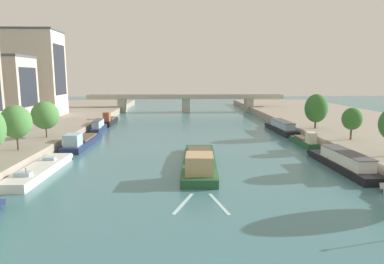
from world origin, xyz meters
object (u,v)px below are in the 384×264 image
Objects in this scene: moored_boat_left_downstream at (81,141)px; tree_right_distant at (316,108)px; tree_left_distant at (16,122)px; tree_right_end_of_row at (352,119)px; bridge_far at (186,101)px; moored_boat_right_end at (281,127)px; barge_midriver at (199,162)px; tree_left_far at (45,115)px; moored_boat_left_far at (110,121)px; moored_boat_left_lone at (99,127)px; moored_boat_right_gap_after at (304,141)px; moored_boat_right_upstream at (343,162)px; moored_boat_left_gap_after at (40,170)px.

moored_boat_left_downstream is 47.47m from tree_right_distant.
tree_left_distant is 55.91m from tree_right_distant.
tree_right_end_of_row is 71.23m from bridge_far.
moored_boat_left_downstream is 63.93m from bridge_far.
moored_boat_right_end is 54.29m from tree_left_distant.
tree_right_distant is (25.73, 23.54, 5.18)m from barge_midriver.
tree_left_far is 1.17× the size of tree_right_end_of_row.
moored_boat_left_downstream is 2.35× the size of tree_right_distant.
bridge_far is (20.86, 32.14, 2.98)m from moored_boat_left_far.
moored_boat_left_lone is at bearing 73.53° from tree_left_far.
moored_boat_right_gap_after is 0.61× the size of moored_boat_right_end.
moored_boat_right_upstream is (41.14, -45.71, 0.05)m from moored_boat_left_far.
tree_right_distant reaches higher than moored_boat_right_end.
moored_boat_right_upstream is (40.71, -17.36, 0.23)m from moored_boat_left_downstream.
moored_boat_right_gap_after is at bearing -35.52° from moored_boat_left_far.
barge_midriver is 35.25m from tree_right_distant.
tree_left_far is 53.05m from tree_right_distant.
tree_left_distant is at bearing -110.05° from bridge_far.
moored_boat_left_lone is 1.57× the size of tree_right_distant.
moored_boat_left_far reaches higher than moored_boat_right_upstream.
moored_boat_left_lone is 29.05m from tree_left_distant.
moored_boat_left_lone is (-0.24, 34.38, 0.61)m from moored_boat_left_gap_after.
moored_boat_left_far reaches higher than moored_boat_left_downstream.
moored_boat_left_gap_after is at bearing -151.49° from tree_right_distant.
bridge_far is (-21.03, 46.19, 2.89)m from moored_boat_right_end.
moored_boat_right_end is 49.90m from tree_left_far.
tree_right_distant is (46.94, 25.50, 5.58)m from moored_boat_left_gap_after.
tree_right_end_of_row is at bearing -34.97° from moored_boat_left_far.
tree_right_end_of_row is (53.61, 6.42, -0.64)m from tree_left_distant.
moored_boat_left_downstream is at bearing 173.66° from tree_right_end_of_row.
moored_boat_right_upstream is 16.06m from moored_boat_right_gap_after.
bridge_far is at bearing 64.50° from moored_boat_left_lone.
barge_midriver is at bearing -158.25° from tree_right_end_of_row.
moored_boat_left_far is 2.20× the size of tree_right_end_of_row.
moored_boat_left_gap_after is at bearing -89.92° from moored_boat_left_far.
tree_left_far reaches higher than tree_right_end_of_row.
tree_right_distant reaches higher than tree_left_distant.
tree_left_distant is at bearing -173.18° from tree_right_end_of_row.
barge_midriver is 0.31× the size of bridge_far.
moored_boat_right_gap_after is at bearing 35.95° from barge_midriver.
tree_left_distant is 10.65m from tree_left_far.
tree_left_far is (-46.89, 0.23, 4.99)m from moored_boat_right_gap_after.
moored_boat_right_end is (0.34, 15.61, 0.25)m from moored_boat_right_gap_after.
barge_midriver is 3.22× the size of tree_left_distant.
moored_boat_right_gap_after is at bearing -0.28° from tree_left_far.
moored_boat_right_upstream is 2.37× the size of tree_right_distant.
moored_boat_right_end is at bearing 37.66° from moored_boat_left_gap_after.
moored_boat_left_gap_after is 0.99× the size of moored_boat_right_end.
moored_boat_left_far is 38.43m from bridge_far.
moored_boat_left_downstream is at bearing 142.48° from barge_midriver.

